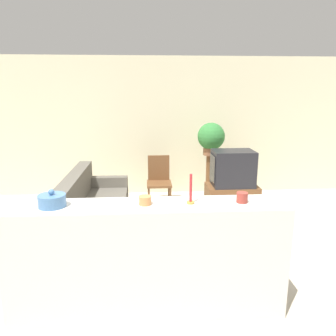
% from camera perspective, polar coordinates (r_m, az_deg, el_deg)
% --- Properties ---
extents(ground_plane, '(14.00, 14.00, 0.00)m').
position_cam_1_polar(ground_plane, '(3.71, -3.45, -20.25)').
color(ground_plane, beige).
extents(wall_back, '(9.00, 0.06, 2.70)m').
position_cam_1_polar(wall_back, '(6.56, -3.81, 7.16)').
color(wall_back, beige).
rests_on(wall_back, ground_plane).
extents(couch, '(0.81, 1.99, 0.88)m').
position_cam_1_polar(couch, '(4.95, -12.89, -7.66)').
color(couch, '#605B51').
rests_on(couch, ground_plane).
extents(tv_stand, '(0.84, 0.51, 0.51)m').
position_cam_1_polar(tv_stand, '(5.63, 10.98, -5.49)').
color(tv_stand, brown).
rests_on(tv_stand, ground_plane).
extents(television, '(0.68, 0.48, 0.59)m').
position_cam_1_polar(television, '(5.48, 11.17, -0.04)').
color(television, '#232328').
rests_on(television, tv_stand).
extents(wooden_chair, '(0.44, 0.44, 0.89)m').
position_cam_1_polar(wooden_chair, '(5.98, -1.58, -1.86)').
color(wooden_chair, brown).
rests_on(wooden_chair, ground_plane).
extents(plant_stand, '(0.16, 0.16, 0.89)m').
position_cam_1_polar(plant_stand, '(6.20, 7.30, -1.78)').
color(plant_stand, brown).
rests_on(plant_stand, ground_plane).
extents(potted_plant, '(0.50, 0.50, 0.59)m').
position_cam_1_polar(potted_plant, '(6.05, 7.51, 5.29)').
color(potted_plant, '#8E5B3D').
rests_on(potted_plant, plant_stand).
extents(foreground_counter, '(2.52, 0.44, 1.06)m').
position_cam_1_polar(foreground_counter, '(3.15, -3.55, -15.48)').
color(foreground_counter, silver).
rests_on(foreground_counter, ground_plane).
extents(decorative_bowl, '(0.24, 0.24, 0.16)m').
position_cam_1_polar(decorative_bowl, '(3.03, -19.54, -5.36)').
color(decorative_bowl, '#4C7AAD').
rests_on(decorative_bowl, foreground_counter).
extents(candle_jar, '(0.11, 0.11, 0.08)m').
position_cam_1_polar(candle_jar, '(2.92, -4.00, -5.65)').
color(candle_jar, '#C6844C').
rests_on(candle_jar, foreground_counter).
extents(candlestick, '(0.07, 0.07, 0.27)m').
position_cam_1_polar(candlestick, '(2.93, 3.97, -4.50)').
color(candlestick, '#B7933D').
rests_on(candlestick, foreground_counter).
extents(coffee_tin, '(0.10, 0.10, 0.09)m').
position_cam_1_polar(coffee_tin, '(3.04, 12.78, -5.03)').
color(coffee_tin, '#99382D').
rests_on(coffee_tin, foreground_counter).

